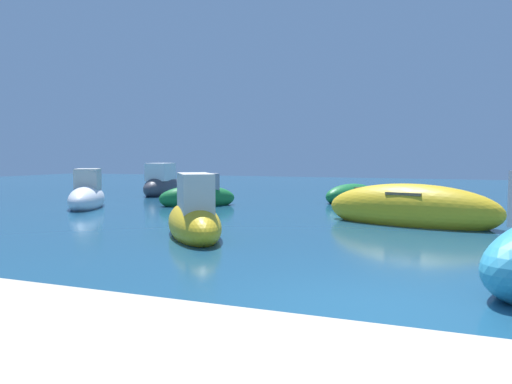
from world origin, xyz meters
name	(u,v)px	position (x,y,z in m)	size (l,w,h in m)	color
ground	(379,312)	(0.00, 0.00, 0.00)	(80.00, 80.00, 0.00)	navy
moored_boat_0	(163,185)	(-13.16, 15.75, 0.50)	(2.03, 3.79, 1.91)	#3F3F47
moored_boat_1	(411,210)	(-0.43, 8.91, 0.42)	(5.39, 2.95, 1.52)	gold
moored_boat_2	(351,195)	(-3.48, 15.42, 0.28)	(2.40, 3.30, 1.02)	#197233
moored_boat_5	(198,196)	(-8.85, 11.55, 0.37)	(3.09, 2.85, 1.52)	#197233
moored_boat_6	(194,219)	(-5.18, 4.56, 0.43)	(3.33, 3.95, 1.81)	gold
moored_boat_7	(87,197)	(-12.48, 9.30, 0.41)	(2.87, 3.79, 1.73)	white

